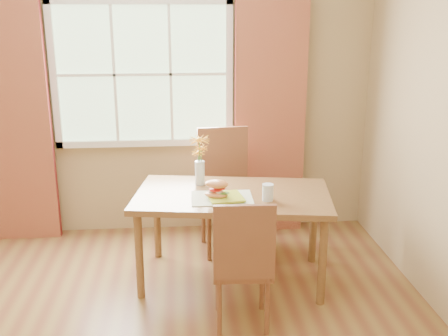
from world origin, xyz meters
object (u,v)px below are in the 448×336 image
at_px(chair_near, 243,260).
at_px(water_glass, 268,193).
at_px(croissant_sandwich, 217,189).
at_px(flower_vase, 200,156).
at_px(chair_far, 225,183).
at_px(dining_table, 233,202).

bearing_deg(chair_near, water_glass, 67.60).
xyz_separation_m(croissant_sandwich, flower_vase, (-0.11, 0.36, 0.16)).
bearing_deg(chair_far, flower_vase, -125.89).
bearing_deg(chair_far, chair_near, -94.91).
bearing_deg(croissant_sandwich, water_glass, 13.57).
relative_size(dining_table, croissant_sandwich, 7.50).
distance_m(water_glass, flower_vase, 0.65).
bearing_deg(dining_table, water_glass, -27.23).
bearing_deg(water_glass, flower_vase, 139.54).
relative_size(chair_near, croissant_sandwich, 4.40).
relative_size(dining_table, chair_near, 1.70).
bearing_deg(flower_vase, water_glass, -40.46).
distance_m(dining_table, chair_far, 0.62).
bearing_deg(chair_near, croissant_sandwich, 105.15).
height_order(chair_near, flower_vase, flower_vase).
xyz_separation_m(dining_table, flower_vase, (-0.24, 0.23, 0.31)).
xyz_separation_m(dining_table, water_glass, (0.24, -0.17, 0.13)).
bearing_deg(flower_vase, croissant_sandwich, -73.59).
height_order(chair_far, flower_vase, flower_vase).
bearing_deg(dining_table, chair_near, -81.47).
bearing_deg(croissant_sandwich, dining_table, 65.05).
xyz_separation_m(chair_near, croissant_sandwich, (-0.13, 0.57, 0.29)).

